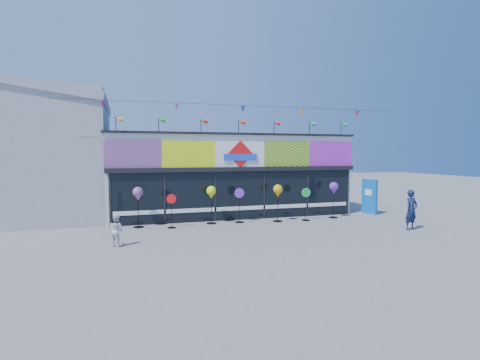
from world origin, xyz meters
name	(u,v)px	position (x,y,z in m)	size (l,w,h in m)	color
ground	(266,235)	(0.00, 0.00, 0.00)	(80.00, 80.00, 0.00)	slate
kite_shop	(226,174)	(0.00, 5.94, 2.05)	(16.00, 5.70, 5.31)	silver
neighbour_building	(20,152)	(-10.00, 7.00, 3.20)	(8.18, 7.20, 6.87)	#A4A7AA
blue_sign	(369,196)	(6.93, 3.13, 0.90)	(0.36, 0.90, 1.80)	blue
spinner_0	(138,195)	(-4.66, 2.88, 1.38)	(0.44, 0.44, 1.73)	black
spinner_1	(171,210)	(-3.33, 2.35, 0.76)	(0.40, 0.37, 1.44)	black
spinner_2	(211,194)	(-1.52, 2.83, 1.35)	(0.43, 0.43, 1.69)	black
spinner_3	(239,204)	(-0.25, 2.73, 0.83)	(0.43, 0.40, 1.57)	black
spinner_4	(278,192)	(1.52, 2.44, 1.37)	(0.43, 0.43, 1.71)	black
spinner_5	(306,203)	(2.87, 2.31, 0.81)	(0.43, 0.39, 1.53)	black
spinner_6	(334,189)	(4.50, 2.58, 1.40)	(0.44, 0.44, 1.75)	black
adult_man	(411,210)	(6.02, -0.89, 0.82)	(0.60, 0.39, 1.64)	#142140
child	(116,230)	(-5.47, -0.21, 0.54)	(0.53, 0.30, 1.08)	silver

